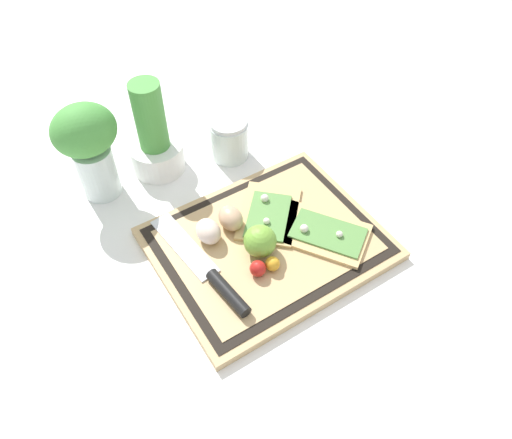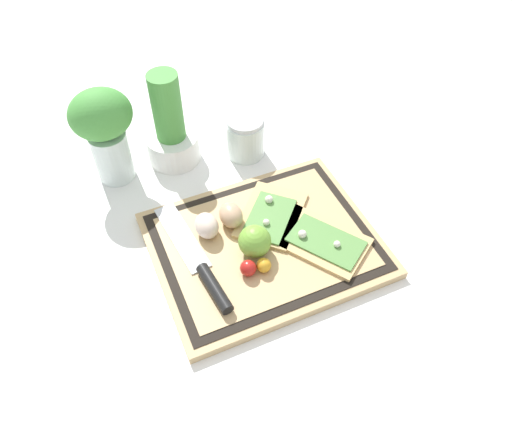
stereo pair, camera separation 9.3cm
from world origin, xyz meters
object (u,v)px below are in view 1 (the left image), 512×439
Objects in this scene: sauce_jar at (229,141)px; egg_pink at (208,231)px; herb_glass at (89,145)px; pizza_slice_far at (269,214)px; knife at (214,278)px; cherry_tomato_yellow at (273,264)px; cherry_tomato_red at (258,268)px; egg_brown at (231,218)px; herb_pot at (155,141)px; lime at (260,241)px; pizza_slice_near at (323,232)px.

egg_pink is at bearing -129.07° from sauce_jar.
herb_glass is at bearing 170.68° from sauce_jar.
pizza_slice_far is 0.67× the size of knife.
cherry_tomato_yellow is at bearing -120.34° from pizza_slice_far.
sauce_jar is (0.13, 0.31, 0.01)m from cherry_tomato_red.
sauce_jar reaches higher than egg_brown.
herb_pot reaches higher than cherry_tomato_red.
herb_glass reaches higher than cherry_tomato_red.
cherry_tomato_yellow is at bearing -82.25° from herb_pot.
egg_pink is 0.12m from cherry_tomato_red.
cherry_tomato_yellow is (0.03, -0.00, -0.00)m from cherry_tomato_red.
lime reaches higher than cherry_tomato_yellow.
egg_pink is (-0.05, -0.01, 0.00)m from egg_brown.
pizza_slice_near is 0.39m from herb_pot.
herb_glass is at bearing 103.42° from knife.
pizza_slice_far is 0.37m from herb_glass.
herb_pot is at bearing 81.46° from knife.
cherry_tomato_red is at bearing -112.07° from sauce_jar.
egg_pink is (0.04, 0.09, 0.01)m from knife.
egg_brown is at bearing -55.11° from herb_glass.
sauce_jar reaches higher than lime.
sauce_jar is (0.10, 0.27, -0.01)m from lime.
cherry_tomato_red is 1.11× the size of cherry_tomato_yellow.
sauce_jar is 0.29m from herb_glass.
cherry_tomato_red is 0.40m from herb_glass.
herb_glass is at bearing 124.89° from egg_brown.
cherry_tomato_red reaches higher than cherry_tomato_yellow.
lime reaches higher than egg_brown.
cherry_tomato_red reaches higher than knife.
herb_glass is at bearing -178.88° from herb_pot.
pizza_slice_far is at bearing -46.67° from herb_glass.
lime is at bearing 166.27° from pizza_slice_near.
pizza_slice_near is 2.15× the size of sauce_jar.
cherry_tomato_yellow is at bearing -84.54° from egg_brown.
egg_brown is at bearing 82.40° from cherry_tomato_red.
egg_pink reaches higher than knife.
herb_glass is at bearing 130.69° from pizza_slice_near.
lime is 0.05m from cherry_tomato_red.
egg_pink is 0.59× the size of sauce_jar.
egg_brown and egg_pink have the same top height.
pizza_slice_near is 0.21m from egg_pink.
herb_pot and herb_glass have the same top height.
cherry_tomato_yellow is 0.41m from herb_glass.
herb_pot reaches higher than cherry_tomato_yellow.
egg_pink is 0.26× the size of herb_glass.
lime reaches higher than cherry_tomato_red.
herb_glass is (-0.12, 0.24, 0.08)m from egg_pink.
egg_brown is at bearing 6.15° from egg_pink.
herb_glass is at bearing 133.33° from pizza_slice_far.
egg_brown is 0.25m from herb_pot.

